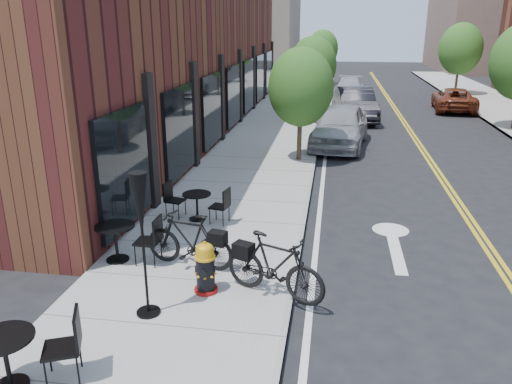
{
  "coord_description": "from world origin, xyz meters",
  "views": [
    {
      "loc": [
        0.55,
        -7.94,
        4.61
      ],
      "look_at": [
        -1.12,
        2.63,
        1.0
      ],
      "focal_mm": 35.0,
      "sensor_mm": 36.0,
      "label": 1
    }
  ],
  "objects_px": {
    "parked_car_a": "(340,126)",
    "bistro_set_c": "(116,238)",
    "bicycle_left": "(189,240)",
    "bistro_set_a": "(5,355)",
    "fire_hydrant": "(205,268)",
    "parked_car_b": "(355,104)",
    "parked_car_far": "(454,99)",
    "bicycle_right": "(275,266)",
    "patio_umbrella": "(141,215)",
    "bistro_set_b": "(197,203)",
    "parked_car_c": "(349,88)"
  },
  "relations": [
    {
      "from": "fire_hydrant",
      "to": "parked_car_b",
      "type": "bearing_deg",
      "value": 70.29
    },
    {
      "from": "bicycle_left",
      "to": "bistro_set_c",
      "type": "xyz_separation_m",
      "value": [
        -1.51,
        0.02,
        -0.06
      ]
    },
    {
      "from": "bistro_set_b",
      "to": "patio_umbrella",
      "type": "height_order",
      "value": "patio_umbrella"
    },
    {
      "from": "bistro_set_a",
      "to": "bistro_set_b",
      "type": "xyz_separation_m",
      "value": [
        0.85,
        6.09,
        -0.06
      ]
    },
    {
      "from": "bicycle_left",
      "to": "bicycle_right",
      "type": "relative_size",
      "value": 0.96
    },
    {
      "from": "bistro_set_b",
      "to": "bistro_set_c",
      "type": "distance_m",
      "value": 2.58
    },
    {
      "from": "parked_car_b",
      "to": "parked_car_far",
      "type": "bearing_deg",
      "value": 27.06
    },
    {
      "from": "bicycle_right",
      "to": "patio_umbrella",
      "type": "bearing_deg",
      "value": 136.38
    },
    {
      "from": "bicycle_left",
      "to": "bistro_set_a",
      "type": "bearing_deg",
      "value": -8.85
    },
    {
      "from": "bicycle_right",
      "to": "parked_car_c",
      "type": "xyz_separation_m",
      "value": [
        1.72,
        25.68,
        -0.03
      ]
    },
    {
      "from": "parked_car_c",
      "to": "bicycle_left",
      "type": "bearing_deg",
      "value": -93.76
    },
    {
      "from": "fire_hydrant",
      "to": "bistro_set_a",
      "type": "distance_m",
      "value": 3.37
    },
    {
      "from": "parked_car_a",
      "to": "parked_car_b",
      "type": "xyz_separation_m",
      "value": [
        0.76,
        5.97,
        -0.02
      ]
    },
    {
      "from": "fire_hydrant",
      "to": "bistro_set_b",
      "type": "xyz_separation_m",
      "value": [
        -1.06,
        3.3,
        -0.02
      ]
    },
    {
      "from": "patio_umbrella",
      "to": "parked_car_far",
      "type": "distance_m",
      "value": 24.5
    },
    {
      "from": "bicycle_left",
      "to": "bistro_set_b",
      "type": "distance_m",
      "value": 2.46
    },
    {
      "from": "patio_umbrella",
      "to": "parked_car_c",
      "type": "height_order",
      "value": "patio_umbrella"
    },
    {
      "from": "fire_hydrant",
      "to": "bicycle_right",
      "type": "distance_m",
      "value": 1.22
    },
    {
      "from": "bicycle_right",
      "to": "patio_umbrella",
      "type": "relative_size",
      "value": 0.8
    },
    {
      "from": "bicycle_right",
      "to": "bistro_set_b",
      "type": "bearing_deg",
      "value": 57.52
    },
    {
      "from": "bicycle_left",
      "to": "parked_car_a",
      "type": "bearing_deg",
      "value": 176.78
    },
    {
      "from": "bistro_set_a",
      "to": "parked_car_c",
      "type": "height_order",
      "value": "parked_car_c"
    },
    {
      "from": "bistro_set_c",
      "to": "parked_car_a",
      "type": "xyz_separation_m",
      "value": [
        4.4,
        11.12,
        0.22
      ]
    },
    {
      "from": "parked_car_a",
      "to": "bistro_set_c",
      "type": "bearing_deg",
      "value": -104.32
    },
    {
      "from": "bicycle_right",
      "to": "parked_car_c",
      "type": "relative_size",
      "value": 0.42
    },
    {
      "from": "bicycle_left",
      "to": "bistro_set_c",
      "type": "relative_size",
      "value": 1.02
    },
    {
      "from": "bicycle_right",
      "to": "bistro_set_a",
      "type": "distance_m",
      "value": 4.2
    },
    {
      "from": "bistro_set_a",
      "to": "patio_umbrella",
      "type": "relative_size",
      "value": 0.77
    },
    {
      "from": "bistro_set_b",
      "to": "parked_car_a",
      "type": "bearing_deg",
      "value": 80.94
    },
    {
      "from": "bicycle_right",
      "to": "parked_car_a",
      "type": "xyz_separation_m",
      "value": [
        1.13,
        12.02,
        0.13
      ]
    },
    {
      "from": "parked_car_a",
      "to": "parked_car_far",
      "type": "height_order",
      "value": "parked_car_a"
    },
    {
      "from": "fire_hydrant",
      "to": "parked_car_c",
      "type": "bearing_deg",
      "value": 73.55
    },
    {
      "from": "bicycle_left",
      "to": "patio_umbrella",
      "type": "distance_m",
      "value": 2.11
    },
    {
      "from": "bicycle_right",
      "to": "bistro_set_a",
      "type": "bearing_deg",
      "value": 154.81
    },
    {
      "from": "parked_car_b",
      "to": "parked_car_c",
      "type": "xyz_separation_m",
      "value": [
        -0.17,
        7.69,
        -0.13
      ]
    },
    {
      "from": "bistro_set_b",
      "to": "parked_car_c",
      "type": "distance_m",
      "value": 22.76
    },
    {
      "from": "bistro_set_c",
      "to": "parked_car_b",
      "type": "xyz_separation_m",
      "value": [
        5.16,
        17.09,
        0.19
      ]
    },
    {
      "from": "bicycle_left",
      "to": "parked_car_a",
      "type": "distance_m",
      "value": 11.51
    },
    {
      "from": "patio_umbrella",
      "to": "parked_car_far",
      "type": "relative_size",
      "value": 0.52
    },
    {
      "from": "fire_hydrant",
      "to": "parked_car_b",
      "type": "distance_m",
      "value": 18.28
    },
    {
      "from": "parked_car_c",
      "to": "bistro_set_a",
      "type": "bearing_deg",
      "value": -95.4
    },
    {
      "from": "patio_umbrella",
      "to": "parked_car_b",
      "type": "distance_m",
      "value": 19.27
    },
    {
      "from": "bicycle_left",
      "to": "parked_car_a",
      "type": "height_order",
      "value": "parked_car_a"
    },
    {
      "from": "fire_hydrant",
      "to": "parked_car_far",
      "type": "xyz_separation_m",
      "value": [
        8.65,
        21.76,
        0.06
      ]
    },
    {
      "from": "bistro_set_c",
      "to": "parked_car_far",
      "type": "distance_m",
      "value": 23.43
    },
    {
      "from": "parked_car_c",
      "to": "parked_car_far",
      "type": "xyz_separation_m",
      "value": [
        5.72,
        -3.95,
        -0.03
      ]
    },
    {
      "from": "fire_hydrant",
      "to": "patio_umbrella",
      "type": "height_order",
      "value": "patio_umbrella"
    },
    {
      "from": "parked_car_a",
      "to": "parked_car_b",
      "type": "height_order",
      "value": "parked_car_a"
    },
    {
      "from": "fire_hydrant",
      "to": "parked_car_a",
      "type": "bearing_deg",
      "value": 69.05
    },
    {
      "from": "patio_umbrella",
      "to": "parked_car_a",
      "type": "distance_m",
      "value": 13.29
    }
  ]
}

